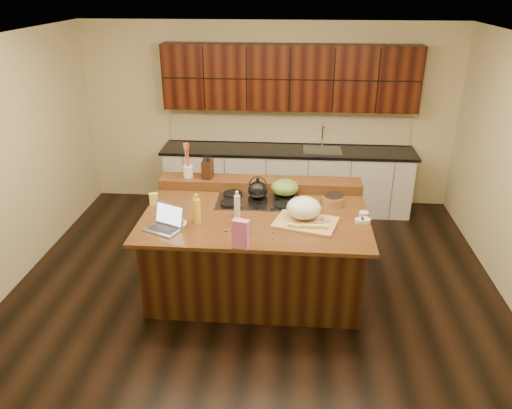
{
  "coord_description": "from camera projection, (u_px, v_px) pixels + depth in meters",
  "views": [
    {
      "loc": [
        0.39,
        -4.82,
        3.22
      ],
      "look_at": [
        0.0,
        0.05,
        1.0
      ],
      "focal_mm": 35.0,
      "sensor_mm": 36.0,
      "label": 1
    }
  ],
  "objects": [
    {
      "name": "gumdrop_3",
      "position": [
        251.0,
        233.0,
        4.92
      ],
      "size": [
        0.02,
        0.02,
        0.02
      ],
      "primitive_type": "ellipsoid",
      "color": "#198C26",
      "rests_on": "island"
    },
    {
      "name": "package_box",
      "position": [
        154.0,
        199.0,
        5.54
      ],
      "size": [
        0.11,
        0.1,
        0.13
      ],
      "primitive_type": "cube",
      "rotation": [
        0.0,
        0.0,
        0.37
      ],
      "color": "#E4D150",
      "rests_on": "island"
    },
    {
      "name": "ramekin_c",
      "position": [
        364.0,
        214.0,
        5.29
      ],
      "size": [
        0.1,
        0.1,
        0.04
      ],
      "primitive_type": "cylinder",
      "rotation": [
        0.0,
        0.0,
        -0.01
      ],
      "color": "white",
      "rests_on": "island"
    },
    {
      "name": "gumdrop_9",
      "position": [
        237.0,
        232.0,
        4.95
      ],
      "size": [
        0.02,
        0.02,
        0.02
      ],
      "primitive_type": "ellipsoid",
      "color": "#198C26",
      "rests_on": "island"
    },
    {
      "name": "wooden_tray",
      "position": [
        304.0,
        211.0,
        5.14
      ],
      "size": [
        0.72,
        0.6,
        0.25
      ],
      "rotation": [
        0.0,
        0.0,
        -0.28
      ],
      "color": "tan",
      "rests_on": "island"
    },
    {
      "name": "gumdrop_1",
      "position": [
        227.0,
        231.0,
        4.96
      ],
      "size": [
        0.02,
        0.02,
        0.02
      ],
      "primitive_type": "ellipsoid",
      "color": "#198C26",
      "rests_on": "island"
    },
    {
      "name": "vinegar_bottle",
      "position": [
        237.0,
        207.0,
        5.21
      ],
      "size": [
        0.08,
        0.08,
        0.25
      ],
      "primitive_type": "cylinder",
      "rotation": [
        0.0,
        0.0,
        -0.26
      ],
      "color": "silver",
      "rests_on": "island"
    },
    {
      "name": "gumdrop_6",
      "position": [
        274.0,
        232.0,
        4.93
      ],
      "size": [
        0.02,
        0.02,
        0.02
      ],
      "primitive_type": "ellipsoid",
      "color": "red",
      "rests_on": "island"
    },
    {
      "name": "green_bowl",
      "position": [
        285.0,
        187.0,
        5.67
      ],
      "size": [
        0.39,
        0.39,
        0.18
      ],
      "primitive_type": "ellipsoid",
      "rotation": [
        0.0,
        0.0,
        -0.24
      ],
      "color": "#54762F",
      "rests_on": "cooktop"
    },
    {
      "name": "ramekin_a",
      "position": [
        366.0,
        221.0,
        5.14
      ],
      "size": [
        0.13,
        0.13,
        0.04
      ],
      "primitive_type": "cylinder",
      "rotation": [
        0.0,
        0.0,
        0.42
      ],
      "color": "white",
      "rests_on": "island"
    },
    {
      "name": "strainer_bowl",
      "position": [
        333.0,
        201.0,
        5.55
      ],
      "size": [
        0.32,
        0.32,
        0.09
      ],
      "primitive_type": "cylinder",
      "rotation": [
        0.0,
        0.0,
        0.41
      ],
      "color": "#996B3F",
      "rests_on": "island"
    },
    {
      "name": "island",
      "position": [
        256.0,
        250.0,
        5.54
      ],
      "size": [
        2.4,
        1.6,
        0.92
      ],
      "color": "black",
      "rests_on": "ground"
    },
    {
      "name": "pink_bag",
      "position": [
        241.0,
        234.0,
        4.62
      ],
      "size": [
        0.17,
        0.11,
        0.28
      ],
      "primitive_type": "cube",
      "rotation": [
        0.0,
        0.0,
        -0.25
      ],
      "color": "pink",
      "rests_on": "island"
    },
    {
      "name": "ramekin_b",
      "position": [
        360.0,
        221.0,
        5.13
      ],
      "size": [
        0.13,
        0.13,
        0.04
      ],
      "primitive_type": "cylinder",
      "rotation": [
        0.0,
        0.0,
        -0.32
      ],
      "color": "white",
      "rests_on": "island"
    },
    {
      "name": "kettle",
      "position": [
        258.0,
        190.0,
        5.57
      ],
      "size": [
        0.25,
        0.25,
        0.2
      ],
      "primitive_type": "ellipsoid",
      "rotation": [
        0.0,
        0.0,
        -0.14
      ],
      "color": "black",
      "rests_on": "cooktop"
    },
    {
      "name": "gumdrop_0",
      "position": [
        248.0,
        228.0,
        5.01
      ],
      "size": [
        0.02,
        0.02,
        0.02
      ],
      "primitive_type": "ellipsoid",
      "color": "red",
      "rests_on": "island"
    },
    {
      "name": "back_ledge",
      "position": [
        260.0,
        184.0,
        5.97
      ],
      "size": [
        2.4,
        0.3,
        0.12
      ],
      "primitive_type": "cube",
      "color": "black",
      "rests_on": "island"
    },
    {
      "name": "gumdrop_5",
      "position": [
        272.0,
        238.0,
        4.83
      ],
      "size": [
        0.02,
        0.02,
        0.02
      ],
      "primitive_type": "ellipsoid",
      "color": "#198C26",
      "rests_on": "island"
    },
    {
      "name": "gumdrop_7",
      "position": [
        243.0,
        236.0,
        4.86
      ],
      "size": [
        0.02,
        0.02,
        0.02
      ],
      "primitive_type": "ellipsoid",
      "color": "#198C26",
      "rests_on": "island"
    },
    {
      "name": "knife_block",
      "position": [
        208.0,
        169.0,
        5.94
      ],
      "size": [
        0.12,
        0.19,
        0.22
      ],
      "primitive_type": "cube",
      "rotation": [
        0.0,
        0.0,
        -0.09
      ],
      "color": "black",
      "rests_on": "back_ledge"
    },
    {
      "name": "cooktop",
      "position": [
        258.0,
        201.0,
        5.62
      ],
      "size": [
        0.92,
        0.52,
        0.05
      ],
      "color": "gray",
      "rests_on": "island"
    },
    {
      "name": "oil_bottle",
      "position": [
        197.0,
        211.0,
        5.08
      ],
      "size": [
        0.09,
        0.09,
        0.27
      ],
      "primitive_type": "cylinder",
      "rotation": [
        0.0,
        0.0,
        -0.29
      ],
      "color": "yellow",
      "rests_on": "island"
    },
    {
      "name": "laptop",
      "position": [
        166.0,
        222.0,
        5.01
      ],
      "size": [
        0.42,
        0.39,
        0.24
      ],
      "rotation": [
        0.0,
        0.0,
        -0.43
      ],
      "color": "#B7B7BC",
      "rests_on": "island"
    },
    {
      "name": "gumdrop_4",
      "position": [
        225.0,
        231.0,
        4.96
      ],
      "size": [
        0.02,
        0.02,
        0.02
      ],
      "primitive_type": "ellipsoid",
      "color": "red",
      "rests_on": "island"
    },
    {
      "name": "utensil_crock",
      "position": [
        188.0,
        171.0,
        5.98
      ],
      "size": [
        0.16,
        0.16,
        0.14
      ],
      "primitive_type": "cylinder",
      "rotation": [
        0.0,
        0.0,
        -0.41
      ],
      "color": "white",
      "rests_on": "back_ledge"
    },
    {
      "name": "room",
      "position": [
        256.0,
        176.0,
        5.18
      ],
      "size": [
        5.52,
        5.02,
        2.72
      ],
      "color": "black",
      "rests_on": "ground"
    },
    {
      "name": "gumdrop_2",
      "position": [
        232.0,
        230.0,
        4.98
      ],
      "size": [
        0.02,
        0.02,
        0.02
      ],
      "primitive_type": "ellipsoid",
      "color": "red",
      "rests_on": "island"
    },
    {
      "name": "kitchen_timer",
      "position": [
        322.0,
        220.0,
        5.12
      ],
      "size": [
        0.1,
        0.1,
        0.07
      ],
      "primitive_type": "cone",
      "rotation": [
        0.0,
        0.0,
        0.23
      ],
      "color": "silver",
      "rests_on": "island"
    },
    {
      "name": "gumdrop_8",
      "position": [
        246.0,
        231.0,
        4.96
      ],
      "size": [
        0.02,
        0.02,
        0.02
      ],
      "primitive_type": "ellipsoid",
      "color": "red",
      "rests_on": "island"
    },
    {
      "name": "back_counter",
      "position": [
        288.0,
        145.0,
        7.33
      ],
      "size": [
        3.7,
        0.66,
        2.4
      ],
      "color": "silver",
      "rests_on": "ground"
    },
    {
      "name": "candy_plate",
      "position": [
        178.0,
        223.0,
        5.12
      ],
      "size": [
        0.19,
        0.19,
        0.01
      ],
      "primitive_type": "cylinder",
      "rotation": [
        0.0,
        0.0,
        -0.04
      ],
      "color": "white",
      "rests_on": "island"
    }
  ]
}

